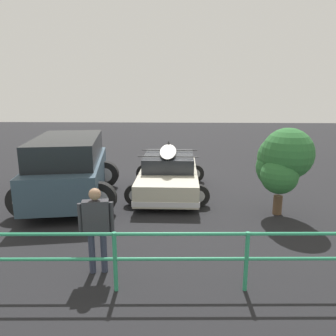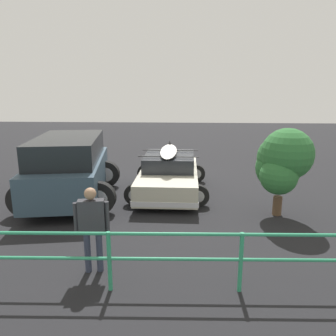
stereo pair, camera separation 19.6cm
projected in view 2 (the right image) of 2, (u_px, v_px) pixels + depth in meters
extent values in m
cube|color=black|center=(160.00, 188.00, 11.09)|extent=(44.00, 44.00, 0.02)
cube|color=#B7B29E|center=(169.00, 178.00, 10.55)|extent=(1.81, 4.07, 0.60)
cube|color=#23262B|center=(169.00, 161.00, 10.58)|extent=(1.58, 1.96, 0.44)
cube|color=silver|center=(165.00, 204.00, 8.67)|extent=(1.82, 0.12, 0.14)
cube|color=silver|center=(172.00, 169.00, 12.52)|extent=(1.82, 0.12, 0.14)
cylinder|color=black|center=(198.00, 196.00, 9.31)|extent=(0.63, 0.18, 0.63)
cylinder|color=#B7B7BC|center=(198.00, 196.00, 9.31)|extent=(0.35, 0.19, 0.35)
cylinder|color=black|center=(135.00, 194.00, 9.42)|extent=(0.63, 0.18, 0.63)
cylinder|color=#B7B7BC|center=(135.00, 194.00, 9.42)|extent=(0.35, 0.19, 0.35)
cylinder|color=black|center=(196.00, 173.00, 11.75)|extent=(0.63, 0.18, 0.63)
cylinder|color=#B7B7BC|center=(196.00, 173.00, 11.75)|extent=(0.35, 0.19, 0.35)
cylinder|color=black|center=(146.00, 173.00, 11.86)|extent=(0.63, 0.18, 0.63)
cylinder|color=#B7B7BC|center=(146.00, 173.00, 11.86)|extent=(0.35, 0.19, 0.35)
cylinder|color=black|center=(168.00, 157.00, 10.00)|extent=(1.87, 0.05, 0.03)
cylinder|color=black|center=(170.00, 150.00, 11.04)|extent=(1.87, 0.05, 0.03)
ellipsoid|color=white|center=(169.00, 151.00, 10.60)|extent=(0.56, 2.57, 0.09)
cone|color=black|center=(170.00, 142.00, 11.57)|extent=(0.10, 0.10, 0.14)
cube|color=#334756|center=(70.00, 175.00, 9.79)|extent=(2.56, 4.46, 0.94)
cube|color=black|center=(68.00, 148.00, 9.60)|extent=(2.26, 3.52, 0.68)
cylinder|color=black|center=(81.00, 157.00, 11.89)|extent=(0.81, 0.30, 0.79)
cylinder|color=black|center=(99.00, 198.00, 8.74)|extent=(0.88, 0.22, 0.88)
cylinder|color=#B7B7BC|center=(99.00, 198.00, 8.74)|extent=(0.48, 0.23, 0.48)
cylinder|color=black|center=(24.00, 200.00, 8.54)|extent=(0.88, 0.22, 0.88)
cylinder|color=#B7B7BC|center=(24.00, 200.00, 8.54)|extent=(0.48, 0.23, 0.48)
cylinder|color=black|center=(107.00, 174.00, 11.18)|extent=(0.88, 0.22, 0.88)
cylinder|color=#B7B7BC|center=(107.00, 174.00, 11.18)|extent=(0.48, 0.23, 0.48)
cylinder|color=black|center=(48.00, 175.00, 10.98)|extent=(0.88, 0.22, 0.88)
cylinder|color=#B7B7BC|center=(48.00, 175.00, 10.98)|extent=(0.48, 0.23, 0.48)
cylinder|color=#33384C|center=(100.00, 251.00, 5.96)|extent=(0.12, 0.12, 0.79)
cylinder|color=#33384C|center=(88.00, 252.00, 5.94)|extent=(0.12, 0.12, 0.79)
cube|color=#333338|center=(92.00, 216.00, 5.79)|extent=(0.48, 0.26, 0.59)
sphere|color=#9E7556|center=(90.00, 194.00, 5.69)|extent=(0.21, 0.21, 0.21)
cylinder|color=#333338|center=(107.00, 217.00, 5.83)|extent=(0.08, 0.08, 0.56)
cylinder|color=#333338|center=(76.00, 218.00, 5.77)|extent=(0.08, 0.08, 0.56)
cylinder|color=#2D9366|center=(241.00, 263.00, 5.33)|extent=(0.07, 0.07, 1.04)
cylinder|color=#2D9366|center=(109.00, 261.00, 5.36)|extent=(0.07, 0.07, 1.04)
cylinder|color=#2D9366|center=(108.00, 234.00, 5.24)|extent=(8.58, 0.38, 0.06)
cylinder|color=#2D9366|center=(109.00, 259.00, 5.35)|extent=(8.58, 0.38, 0.06)
cylinder|color=brown|center=(277.00, 206.00, 8.68)|extent=(0.24, 0.24, 0.51)
sphere|color=#2D6B33|center=(281.00, 158.00, 8.42)|extent=(1.21, 1.21, 1.21)
sphere|color=#2D6B33|center=(278.00, 168.00, 8.46)|extent=(1.16, 1.16, 1.16)
sphere|color=#2D6B33|center=(279.00, 176.00, 8.01)|extent=(0.92, 0.92, 0.92)
sphere|color=#2D6B33|center=(279.00, 155.00, 8.34)|extent=(0.97, 0.97, 0.97)
sphere|color=#2D6B33|center=(287.00, 154.00, 8.10)|extent=(1.29, 1.29, 1.29)
sphere|color=#2D6B33|center=(281.00, 173.00, 8.46)|extent=(0.82, 0.82, 0.82)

